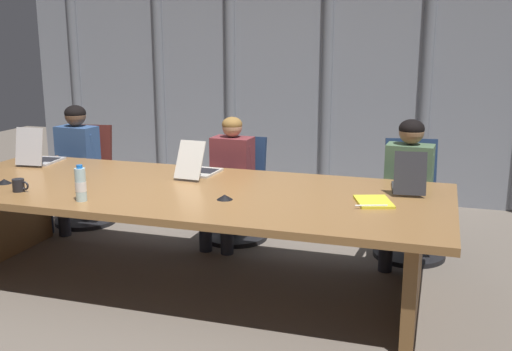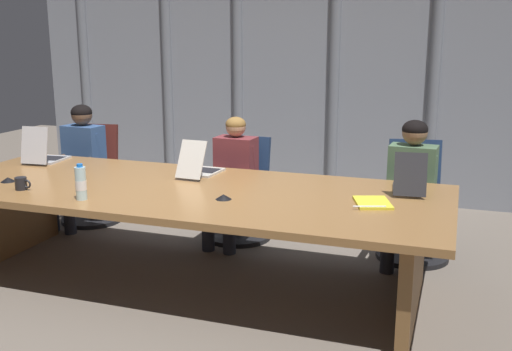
% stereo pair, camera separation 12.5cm
% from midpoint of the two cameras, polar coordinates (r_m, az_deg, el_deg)
% --- Properties ---
extents(ground_plane, '(12.82, 12.82, 0.00)m').
position_cam_midpoint_polar(ground_plane, '(4.61, -7.56, -10.12)').
color(ground_plane, '#6B6056').
extents(conference_table, '(3.81, 1.46, 0.74)m').
position_cam_midpoint_polar(conference_table, '(4.41, -7.79, -3.02)').
color(conference_table, olive).
rests_on(conference_table, ground_plane).
extents(curtain_backdrop, '(6.41, 0.17, 2.97)m').
position_cam_midpoint_polar(curtain_backdrop, '(6.89, 2.01, 10.44)').
color(curtain_backdrop, gray).
rests_on(curtain_backdrop, ground_plane).
extents(laptop_left_end, '(0.28, 0.43, 0.33)m').
position_cam_midpoint_polar(laptop_left_end, '(5.51, -20.62, 1.73)').
color(laptop_left_end, '#BCBCC1').
rests_on(laptop_left_end, conference_table).
extents(laptop_left_mid, '(0.24, 0.47, 0.30)m').
position_cam_midpoint_polar(laptop_left_mid, '(4.75, -6.21, 0.69)').
color(laptop_left_mid, beige).
rests_on(laptop_left_mid, conference_table).
extents(laptop_center, '(0.26, 0.42, 0.31)m').
position_cam_midpoint_polar(laptop_center, '(4.35, 13.55, -0.74)').
color(laptop_center, '#2D2D33').
rests_on(laptop_center, conference_table).
extents(office_chair_left_end, '(0.60, 0.61, 0.95)m').
position_cam_midpoint_polar(office_chair_left_end, '(6.18, -16.49, -0.99)').
color(office_chair_left_end, '#511E19').
rests_on(office_chair_left_end, ground_plane).
extents(office_chair_left_mid, '(0.60, 0.60, 0.92)m').
position_cam_midpoint_polar(office_chair_left_mid, '(5.48, -2.52, -2.36)').
color(office_chair_left_mid, navy).
rests_on(office_chair_left_mid, ground_plane).
extents(office_chair_center, '(0.60, 0.61, 0.97)m').
position_cam_midpoint_polar(office_chair_center, '(5.18, 13.85, -3.49)').
color(office_chair_center, navy).
rests_on(office_chair_center, ground_plane).
extents(person_left_end, '(0.42, 0.57, 1.17)m').
position_cam_midpoint_polar(person_left_end, '(6.00, -17.72, 1.58)').
color(person_left_end, '#335184').
rests_on(person_left_end, ground_plane).
extents(person_left_mid, '(0.38, 0.56, 1.12)m').
position_cam_midpoint_polar(person_left_mid, '(5.26, -3.34, 0.19)').
color(person_left_mid, brown).
rests_on(person_left_mid, ground_plane).
extents(person_center, '(0.41, 0.56, 1.17)m').
position_cam_midpoint_polar(person_center, '(4.95, 13.55, -0.58)').
color(person_center, '#4C6B4C').
rests_on(person_center, ground_plane).
extents(water_bottle_primary, '(0.07, 0.07, 0.25)m').
position_cam_midpoint_polar(water_bottle_primary, '(4.16, -17.23, -0.84)').
color(water_bottle_primary, silver).
rests_on(water_bottle_primary, conference_table).
extents(coffee_mug_near, '(0.13, 0.08, 0.09)m').
position_cam_midpoint_polar(coffee_mug_near, '(4.58, -22.44, -0.87)').
color(coffee_mug_near, black).
rests_on(coffee_mug_near, conference_table).
extents(conference_mic_left_side, '(0.11, 0.11, 0.03)m').
position_cam_midpoint_polar(conference_mic_left_side, '(4.87, -23.61, -0.51)').
color(conference_mic_left_side, black).
rests_on(conference_mic_left_side, conference_table).
extents(conference_mic_middle, '(0.11, 0.11, 0.03)m').
position_cam_midpoint_polar(conference_mic_middle, '(4.04, -3.90, -2.07)').
color(conference_mic_middle, black).
rests_on(conference_mic_middle, conference_table).
extents(spiral_notepad, '(0.31, 0.36, 0.03)m').
position_cam_midpoint_polar(spiral_notepad, '(4.02, 10.30, -2.49)').
color(spiral_notepad, yellow).
rests_on(spiral_notepad, conference_table).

